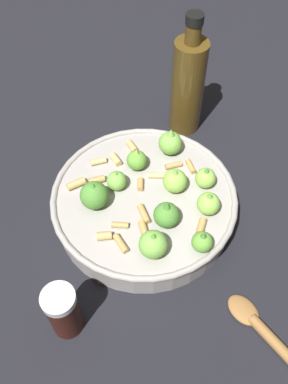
{
  "coord_description": "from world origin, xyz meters",
  "views": [
    {
      "loc": [
        0.11,
        0.38,
        0.59
      ],
      "look_at": [
        0.0,
        0.0,
        0.06
      ],
      "focal_mm": 38.78,
      "sensor_mm": 36.0,
      "label": 1
    }
  ],
  "objects_px": {
    "cooking_pan": "(145,202)",
    "wooden_spoon": "(282,350)",
    "olive_oil_bottle": "(188,85)",
    "pepper_shaker": "(63,311)"
  },
  "relations": [
    {
      "from": "cooking_pan",
      "to": "wooden_spoon",
      "type": "distance_m",
      "value": 0.3
    },
    {
      "from": "cooking_pan",
      "to": "pepper_shaker",
      "type": "xyz_separation_m",
      "value": [
        0.16,
        0.15,
        0.02
      ]
    },
    {
      "from": "pepper_shaker",
      "to": "wooden_spoon",
      "type": "xyz_separation_m",
      "value": [
        -0.27,
        0.12,
        -0.04
      ]
    },
    {
      "from": "cooking_pan",
      "to": "olive_oil_bottle",
      "type": "xyz_separation_m",
      "value": [
        -0.14,
        -0.18,
        0.07
      ]
    },
    {
      "from": "cooking_pan",
      "to": "olive_oil_bottle",
      "type": "bearing_deg",
      "value": -126.65
    },
    {
      "from": "pepper_shaker",
      "to": "olive_oil_bottle",
      "type": "bearing_deg",
      "value": -131.57
    },
    {
      "from": "pepper_shaker",
      "to": "wooden_spoon",
      "type": "bearing_deg",
      "value": 155.96
    },
    {
      "from": "wooden_spoon",
      "to": "olive_oil_bottle",
      "type": "bearing_deg",
      "value": -93.03
    },
    {
      "from": "pepper_shaker",
      "to": "wooden_spoon",
      "type": "relative_size",
      "value": 0.45
    },
    {
      "from": "olive_oil_bottle",
      "to": "cooking_pan",
      "type": "bearing_deg",
      "value": 53.35
    }
  ]
}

